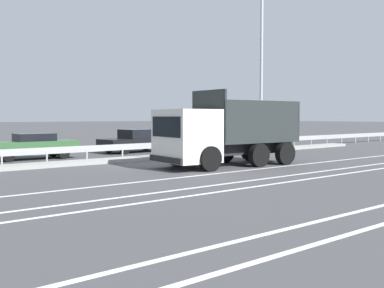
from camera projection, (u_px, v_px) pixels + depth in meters
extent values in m
plane|color=#424244|center=(156.00, 163.00, 21.45)|extent=(320.00, 320.00, 0.00)
cube|color=silver|center=(259.00, 169.00, 19.20)|extent=(66.36, 0.16, 0.01)
cube|color=silver|center=(300.00, 174.00, 17.51)|extent=(66.36, 0.16, 0.01)
cube|color=silver|center=(323.00, 177.00, 16.71)|extent=(66.36, 0.16, 0.01)
cube|color=gray|center=(135.00, 159.00, 22.91)|extent=(36.50, 1.10, 0.18)
cube|color=#9EA0A5|center=(122.00, 147.00, 23.87)|extent=(66.36, 0.04, 0.32)
cylinder|color=#ADADB2|center=(2.00, 160.00, 20.02)|extent=(0.09, 0.09, 0.62)
cylinder|color=#ADADB2|center=(47.00, 157.00, 21.31)|extent=(0.09, 0.09, 0.62)
cylinder|color=#ADADB2|center=(87.00, 155.00, 22.60)|extent=(0.09, 0.09, 0.62)
cylinder|color=#ADADB2|center=(122.00, 153.00, 23.89)|extent=(0.09, 0.09, 0.62)
cylinder|color=#ADADB2|center=(154.00, 151.00, 25.18)|extent=(0.09, 0.09, 0.62)
cylinder|color=#ADADB2|center=(183.00, 149.00, 26.47)|extent=(0.09, 0.09, 0.62)
cylinder|color=#ADADB2|center=(210.00, 148.00, 27.76)|extent=(0.09, 0.09, 0.62)
cylinder|color=#ADADB2|center=(233.00, 146.00, 29.04)|extent=(0.09, 0.09, 0.62)
cylinder|color=#ADADB2|center=(255.00, 145.00, 30.33)|extent=(0.09, 0.09, 0.62)
cylinder|color=#ADADB2|center=(275.00, 144.00, 31.62)|extent=(0.09, 0.09, 0.62)
cylinder|color=#ADADB2|center=(294.00, 143.00, 32.91)|extent=(0.09, 0.09, 0.62)
cylinder|color=#ADADB2|center=(311.00, 142.00, 34.20)|extent=(0.09, 0.09, 0.62)
cylinder|color=#ADADB2|center=(327.00, 141.00, 35.49)|extent=(0.09, 0.09, 0.62)
cylinder|color=#ADADB2|center=(342.00, 140.00, 36.78)|extent=(0.09, 0.09, 0.62)
cylinder|color=#ADADB2|center=(355.00, 139.00, 38.07)|extent=(0.09, 0.09, 0.62)
cylinder|color=#ADADB2|center=(368.00, 138.00, 39.35)|extent=(0.09, 0.09, 0.62)
cylinder|color=#ADADB2|center=(380.00, 138.00, 40.64)|extent=(0.09, 0.09, 0.62)
cube|color=silver|center=(187.00, 136.00, 19.11)|extent=(2.21, 2.57, 2.24)
cube|color=black|center=(166.00, 127.00, 18.48)|extent=(0.16, 2.11, 0.84)
cube|color=black|center=(165.00, 160.00, 18.55)|extent=(0.24, 2.41, 0.24)
cube|color=black|center=(247.00, 148.00, 21.15)|extent=(4.90, 1.64, 0.53)
cube|color=#232828|center=(247.00, 141.00, 21.13)|extent=(4.76, 2.63, 0.12)
cube|color=#232828|center=(264.00, 121.00, 20.15)|extent=(4.63, 0.38, 1.79)
cube|color=#232828|center=(231.00, 120.00, 21.99)|extent=(4.63, 0.38, 1.79)
cube|color=#232828|center=(209.00, 116.00, 19.74)|extent=(0.24, 2.36, 2.24)
cube|color=#232828|center=(281.00, 120.00, 22.38)|extent=(0.24, 2.36, 1.79)
cylinder|color=black|center=(210.00, 159.00, 18.37)|extent=(1.06, 0.38, 1.04)
cylinder|color=black|center=(177.00, 155.00, 20.33)|extent=(1.06, 0.38, 1.04)
cylinder|color=black|center=(259.00, 155.00, 19.98)|extent=(1.06, 0.38, 1.04)
cylinder|color=black|center=(224.00, 152.00, 21.93)|extent=(1.06, 0.38, 1.04)
cylinder|color=black|center=(285.00, 153.00, 20.96)|extent=(1.06, 0.38, 1.04)
cylinder|color=black|center=(250.00, 150.00, 22.91)|extent=(1.06, 0.38, 1.04)
cylinder|color=white|center=(218.00, 152.00, 26.50)|extent=(0.16, 0.16, 0.31)
cylinder|color=black|center=(218.00, 147.00, 26.48)|extent=(0.16, 0.16, 0.31)
cylinder|color=white|center=(218.00, 141.00, 26.46)|extent=(0.16, 0.16, 0.31)
cylinder|color=black|center=(218.00, 136.00, 26.44)|extent=(0.16, 0.16, 0.31)
cylinder|color=white|center=(218.00, 131.00, 26.42)|extent=(0.16, 0.16, 0.31)
cylinder|color=#1E4CB2|center=(218.00, 121.00, 26.39)|extent=(0.75, 0.03, 0.75)
cylinder|color=white|center=(218.00, 121.00, 26.39)|extent=(0.81, 0.02, 0.81)
cylinder|color=#ADADB2|center=(261.00, 68.00, 28.24)|extent=(0.18, 0.18, 10.59)
cube|color=#335B33|center=(32.00, 147.00, 23.55)|extent=(4.58, 1.85, 0.66)
cube|color=black|center=(34.00, 137.00, 23.60)|extent=(1.95, 1.56, 0.40)
cylinder|color=black|center=(9.00, 156.00, 22.09)|extent=(0.61, 0.22, 0.60)
cylinder|color=black|center=(0.00, 154.00, 23.38)|extent=(0.61, 0.22, 0.60)
cylinder|color=black|center=(64.00, 153.00, 23.77)|extent=(0.61, 0.22, 0.60)
cylinder|color=black|center=(53.00, 151.00, 25.06)|extent=(0.61, 0.22, 0.60)
cube|color=black|center=(136.00, 143.00, 28.23)|extent=(4.76, 2.23, 0.57)
cube|color=black|center=(137.00, 134.00, 28.29)|extent=(2.07, 1.79, 0.56)
cylinder|color=black|center=(125.00, 149.00, 26.62)|extent=(0.61, 0.25, 0.60)
cylinder|color=black|center=(109.00, 148.00, 27.90)|extent=(0.61, 0.25, 0.60)
cylinder|color=black|center=(162.00, 147.00, 28.60)|extent=(0.61, 0.25, 0.60)
cylinder|color=black|center=(145.00, 146.00, 29.87)|extent=(0.61, 0.25, 0.60)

